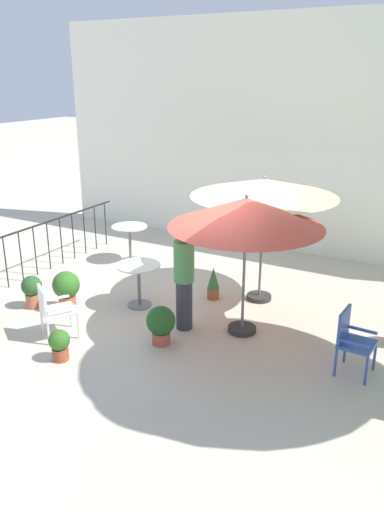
% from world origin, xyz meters
% --- Properties ---
extents(ground_plane, '(60.00, 60.00, 0.00)m').
position_xyz_m(ground_plane, '(0.00, 0.00, 0.00)').
color(ground_plane, beige).
extents(villa_facade, '(11.55, 0.30, 5.03)m').
position_xyz_m(villa_facade, '(0.00, 4.04, 2.51)').
color(villa_facade, white).
rests_on(villa_facade, ground).
extents(terrace_railing, '(0.03, 4.84, 1.01)m').
position_xyz_m(terrace_railing, '(-3.66, 0.00, 0.68)').
color(terrace_railing, black).
rests_on(terrace_railing, ground).
extents(patio_umbrella_0, '(2.30, 2.30, 2.20)m').
position_xyz_m(patio_umbrella_0, '(0.91, -0.22, 1.91)').
color(patio_umbrella_0, '#2D2D2D').
rests_on(patio_umbrella_0, ground).
extents(patio_umbrella_1, '(2.48, 2.48, 2.23)m').
position_xyz_m(patio_umbrella_1, '(0.68, 1.06, 2.01)').
color(patio_umbrella_1, '#2D2D2D').
rests_on(patio_umbrella_1, ground).
extents(cafe_table_0, '(0.75, 0.75, 0.78)m').
position_xyz_m(cafe_table_0, '(-2.50, 1.58, 0.54)').
color(cafe_table_0, silver).
rests_on(cafe_table_0, ground).
extents(cafe_table_1, '(0.76, 0.76, 0.76)m').
position_xyz_m(cafe_table_1, '(-1.03, -0.21, 0.53)').
color(cafe_table_1, silver).
rests_on(cafe_table_1, ground).
extents(patio_chair_0, '(0.66, 0.67, 0.83)m').
position_xyz_m(patio_chair_0, '(-1.52, -1.78, 0.48)').
color(patio_chair_0, white).
rests_on(patio_chair_0, ground).
extents(patio_chair_1, '(0.46, 0.49, 0.90)m').
position_xyz_m(patio_chair_1, '(2.64, -0.58, 0.52)').
color(patio_chair_1, '#33509D').
rests_on(patio_chair_1, ground).
extents(potted_plant_0, '(0.35, 0.35, 0.57)m').
position_xyz_m(potted_plant_0, '(-2.61, -1.15, 0.32)').
color(potted_plant_0, '#C26343').
rests_on(potted_plant_0, ground).
extents(potted_plant_4, '(0.44, 0.44, 0.60)m').
position_xyz_m(potted_plant_4, '(0.01, -1.16, 0.33)').
color(potted_plant_4, '#AB4F3B').
rests_on(potted_plant_4, ground).
extents(potted_plant_6, '(0.30, 0.30, 0.46)m').
position_xyz_m(potted_plant_6, '(-0.98, -2.25, 0.25)').
color(potted_plant_6, '#9D472D').
rests_on(potted_plant_6, ground).
extents(potted_plant_7, '(0.22, 0.22, 0.60)m').
position_xyz_m(potted_plant_7, '(-0.05, 0.68, 0.30)').
color(potted_plant_7, '#A4582B').
rests_on(potted_plant_7, ground).
extents(potted_plant_8, '(0.46, 0.46, 0.68)m').
position_xyz_m(potted_plant_8, '(-2.03, -0.92, 0.39)').
color(potted_plant_8, '#C0553F').
rests_on(potted_plant_8, ground).
extents(standing_person, '(0.42, 0.42, 1.66)m').
position_xyz_m(standing_person, '(0.06, -0.56, 0.86)').
color(standing_person, '#33333D').
rests_on(standing_person, ground).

